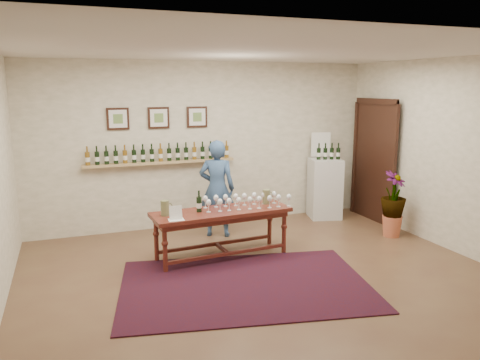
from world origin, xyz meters
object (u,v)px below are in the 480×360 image
object	(u,v)px
potted_plant	(393,204)
person	(217,189)
tasting_table	(222,217)
display_pedestal	(325,188)

from	to	relation	value
potted_plant	person	xyz separation A→B (m)	(-2.64, 1.02, 0.25)
person	potted_plant	bearing A→B (deg)	-176.69
person	tasting_table	bearing A→B (deg)	100.40
tasting_table	potted_plant	bearing A→B (deg)	-5.37
tasting_table	display_pedestal	size ratio (longest dim) A/B	1.82
display_pedestal	potted_plant	size ratio (longest dim) A/B	1.19
display_pedestal	person	size ratio (longest dim) A/B	0.70
tasting_table	person	bearing A→B (deg)	71.75
tasting_table	person	size ratio (longest dim) A/B	1.27
potted_plant	person	world-z (taller)	person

